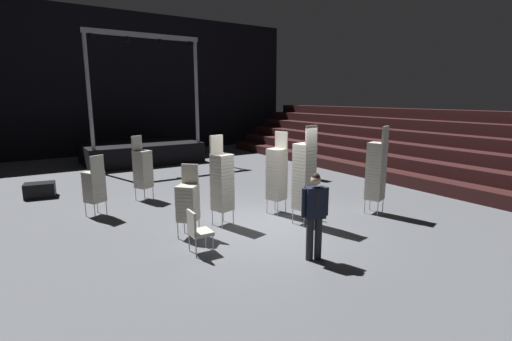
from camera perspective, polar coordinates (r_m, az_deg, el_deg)
name	(u,v)px	position (r m, az deg, el deg)	size (l,w,h in m)	color
ground_plane	(267,227)	(9.69, 1.65, -8.62)	(22.00, 30.00, 0.10)	#515459
arena_end_wall	(119,83)	(23.10, -20.37, 12.45)	(22.00, 0.30, 8.00)	black
bleacher_bank_right	(433,145)	(16.42, 25.63, 3.53)	(4.50, 24.00, 2.70)	black
stage_riser	(141,150)	(19.58, -17.22, 2.98)	(5.41, 3.50, 6.03)	black
man_with_tie	(315,211)	(7.47, 9.05, -6.21)	(0.57, 0.35, 1.79)	black
chair_stack_front_left	(188,201)	(8.78, -10.44, -4.70)	(0.62, 0.62, 1.71)	#B2B5BA
chair_stack_front_right	(222,181)	(9.39, -5.26, -1.66)	(0.54, 0.54, 2.31)	#B2B5BA
chair_stack_mid_left	(143,168)	(12.26, -17.04, 0.34)	(0.60, 0.60, 2.05)	#B2B5BA
chair_stack_mid_right	(376,170)	(10.84, 18.02, 0.03)	(0.56, 0.56, 2.48)	#B2B5BA
chair_stack_mid_centre	(94,186)	(11.07, -23.61, -2.14)	(0.59, 0.59, 1.71)	#B2B5BA
chair_stack_rear_left	(305,157)	(15.10, 7.52, 2.07)	(0.52, 0.52, 1.71)	#B2B5BA
chair_stack_rear_right	(277,173)	(10.36, 3.23, -0.41)	(0.55, 0.55, 2.31)	#B2B5BA
chair_stack_rear_centre	(304,176)	(9.48, 7.44, -0.79)	(0.51, 0.51, 2.56)	#B2B5BA
equipment_road_case	(40,190)	(14.11, -30.32, -2.61)	(0.90, 0.60, 0.48)	black
loose_chair_near_man	(197,229)	(7.91, -9.01, -8.91)	(0.45, 0.45, 0.95)	#B2B5BA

